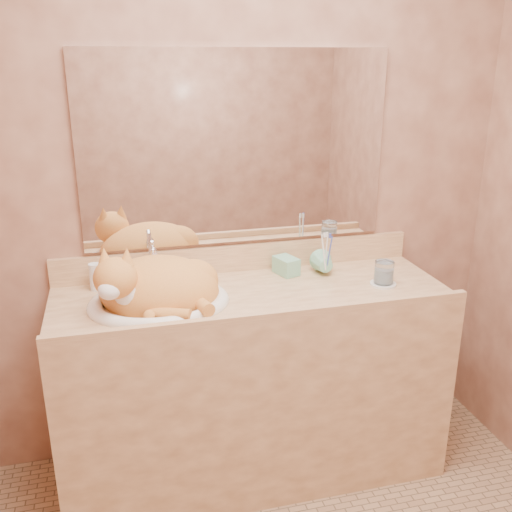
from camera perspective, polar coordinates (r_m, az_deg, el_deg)
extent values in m
cube|color=brown|center=(2.45, -1.93, 7.43)|extent=(2.40, 0.02, 2.50)
cube|color=white|center=(2.41, -1.90, 10.63)|extent=(1.30, 0.02, 0.80)
imported|color=#7BC59E|center=(2.44, 3.85, -0.33)|extent=(0.10, 0.10, 0.17)
imported|color=#7BC59E|center=(2.47, 7.03, -1.13)|extent=(0.11, 0.11, 0.09)
cylinder|color=silver|center=(2.44, 12.59, -2.75)|extent=(0.11, 0.11, 0.01)
cylinder|color=silver|center=(2.43, 12.68, -1.61)|extent=(0.08, 0.08, 0.09)
cylinder|color=white|center=(2.41, -15.78, -2.02)|extent=(0.05, 0.05, 0.11)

